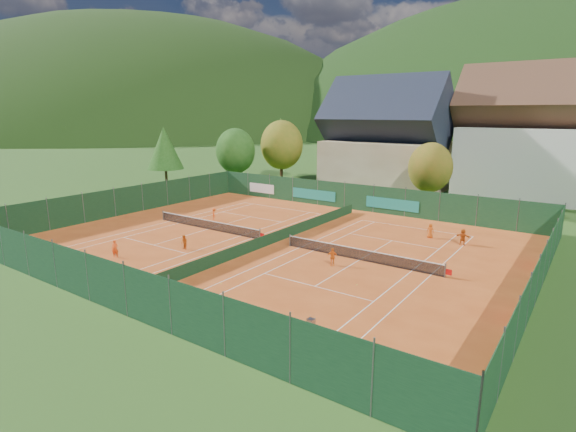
{
  "coord_description": "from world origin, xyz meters",
  "views": [
    {
      "loc": [
        22.17,
        -29.62,
        11.0
      ],
      "look_at": [
        0.0,
        2.0,
        2.0
      ],
      "focal_mm": 28.0,
      "sensor_mm": 36.0,
      "label": 1
    }
  ],
  "objects_px": {
    "player_left_far": "(214,214)",
    "hotel_block_a": "(546,141)",
    "player_right_far_a": "(430,231)",
    "ball_hopper": "(311,321)",
    "chalet": "(385,144)",
    "player_left_near": "(115,249)",
    "player_left_mid": "(184,242)",
    "player_right_near": "(332,257)",
    "player_right_far_b": "(463,237)"
  },
  "relations": [
    {
      "from": "chalet",
      "to": "player_right_far_b",
      "type": "distance_m",
      "value": 27.51
    },
    {
      "from": "chalet",
      "to": "player_right_near",
      "type": "distance_m",
      "value": 34.22
    },
    {
      "from": "player_left_far",
      "to": "player_right_near",
      "type": "xyz_separation_m",
      "value": [
        17.02,
        -5.29,
        0.03
      ]
    },
    {
      "from": "hotel_block_a",
      "to": "chalet",
      "type": "bearing_deg",
      "value": -162.47
    },
    {
      "from": "chalet",
      "to": "player_left_near",
      "type": "height_order",
      "value": "chalet"
    },
    {
      "from": "chalet",
      "to": "player_right_far_b",
      "type": "relative_size",
      "value": 11.57
    },
    {
      "from": "player_left_near",
      "to": "player_left_mid",
      "type": "distance_m",
      "value": 5.26
    },
    {
      "from": "chalet",
      "to": "player_right_near",
      "type": "relative_size",
      "value": 12.06
    },
    {
      "from": "ball_hopper",
      "to": "player_right_far_a",
      "type": "relative_size",
      "value": 0.61
    },
    {
      "from": "ball_hopper",
      "to": "player_left_mid",
      "type": "xyz_separation_m",
      "value": [
        -15.93,
        5.92,
        0.06
      ]
    },
    {
      "from": "player_left_near",
      "to": "player_left_far",
      "type": "height_order",
      "value": "player_left_near"
    },
    {
      "from": "player_left_mid",
      "to": "player_right_far_b",
      "type": "bearing_deg",
      "value": 53.94
    },
    {
      "from": "ball_hopper",
      "to": "player_left_far",
      "type": "xyz_separation_m",
      "value": [
        -21.15,
        14.77,
        0.08
      ]
    },
    {
      "from": "player_left_mid",
      "to": "player_left_far",
      "type": "bearing_deg",
      "value": 136.07
    },
    {
      "from": "ball_hopper",
      "to": "player_right_far_b",
      "type": "relative_size",
      "value": 0.57
    },
    {
      "from": "player_left_near",
      "to": "player_left_far",
      "type": "bearing_deg",
      "value": 64.22
    },
    {
      "from": "player_left_mid",
      "to": "player_right_far_a",
      "type": "bearing_deg",
      "value": 60.05
    },
    {
      "from": "chalet",
      "to": "player_left_far",
      "type": "height_order",
      "value": "chalet"
    },
    {
      "from": "ball_hopper",
      "to": "player_left_far",
      "type": "distance_m",
      "value": 25.8
    },
    {
      "from": "hotel_block_a",
      "to": "player_left_near",
      "type": "xyz_separation_m",
      "value": [
        -23.76,
        -46.19,
        -6.69
      ]
    },
    {
      "from": "ball_hopper",
      "to": "player_left_far",
      "type": "relative_size",
      "value": 0.63
    },
    {
      "from": "player_left_far",
      "to": "player_right_far_a",
      "type": "distance_m",
      "value": 21.43
    },
    {
      "from": "player_right_far_a",
      "to": "player_right_far_b",
      "type": "height_order",
      "value": "player_right_far_b"
    },
    {
      "from": "player_left_far",
      "to": "player_right_far_a",
      "type": "bearing_deg",
      "value": -128.89
    },
    {
      "from": "chalet",
      "to": "player_left_far",
      "type": "xyz_separation_m",
      "value": [
        -7.11,
        -26.92,
        -5.99
      ]
    },
    {
      "from": "player_right_far_b",
      "to": "player_right_near",
      "type": "bearing_deg",
      "value": 60.28
    },
    {
      "from": "player_left_near",
      "to": "player_right_far_b",
      "type": "xyz_separation_m",
      "value": [
        21.1,
        18.86,
        0.01
      ]
    },
    {
      "from": "chalet",
      "to": "hotel_block_a",
      "type": "height_order",
      "value": "hotel_block_a"
    },
    {
      "from": "player_left_near",
      "to": "player_right_near",
      "type": "relative_size",
      "value": 1.03
    },
    {
      "from": "player_right_far_a",
      "to": "player_right_far_b",
      "type": "relative_size",
      "value": 0.94
    },
    {
      "from": "player_left_near",
      "to": "player_right_far_a",
      "type": "bearing_deg",
      "value": 11.11
    },
    {
      "from": "chalet",
      "to": "player_right_far_a",
      "type": "relative_size",
      "value": 12.29
    },
    {
      "from": "player_left_near",
      "to": "hotel_block_a",
      "type": "bearing_deg",
      "value": 26.93
    },
    {
      "from": "player_left_near",
      "to": "player_left_far",
      "type": "relative_size",
      "value": 1.09
    },
    {
      "from": "player_right_near",
      "to": "player_right_far_a",
      "type": "height_order",
      "value": "player_right_near"
    },
    {
      "from": "chalet",
      "to": "ball_hopper",
      "type": "height_order",
      "value": "chalet"
    },
    {
      "from": "player_left_far",
      "to": "ball_hopper",
      "type": "bearing_deg",
      "value": 179.42
    },
    {
      "from": "player_left_mid",
      "to": "player_right_near",
      "type": "relative_size",
      "value": 0.92
    },
    {
      "from": "player_left_far",
      "to": "player_left_near",
      "type": "bearing_deg",
      "value": 134.43
    },
    {
      "from": "ball_hopper",
      "to": "player_right_near",
      "type": "height_order",
      "value": "player_right_near"
    },
    {
      "from": "hotel_block_a",
      "to": "player_right_near",
      "type": "height_order",
      "value": "hotel_block_a"
    },
    {
      "from": "player_left_mid",
      "to": "player_right_far_a",
      "type": "distance_m",
      "value": 21.45
    },
    {
      "from": "chalet",
      "to": "player_left_near",
      "type": "xyz_separation_m",
      "value": [
        -4.76,
        -40.19,
        -5.93
      ]
    },
    {
      "from": "ball_hopper",
      "to": "player_right_far_b",
      "type": "xyz_separation_m",
      "value": [
        2.31,
        20.37,
        0.15
      ]
    },
    {
      "from": "ball_hopper",
      "to": "player_left_far",
      "type": "bearing_deg",
      "value": 145.06
    },
    {
      "from": "hotel_block_a",
      "to": "player_left_mid",
      "type": "height_order",
      "value": "hotel_block_a"
    },
    {
      "from": "player_left_far",
      "to": "player_right_far_a",
      "type": "height_order",
      "value": "player_right_far_a"
    },
    {
      "from": "chalet",
      "to": "ball_hopper",
      "type": "relative_size",
      "value": 20.25
    },
    {
      "from": "hotel_block_a",
      "to": "player_right_near",
      "type": "xyz_separation_m",
      "value": [
        -9.1,
        -38.21,
        -6.71
      ]
    },
    {
      "from": "player_left_far",
      "to": "hotel_block_a",
      "type": "bearing_deg",
      "value": -94.07
    }
  ]
}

